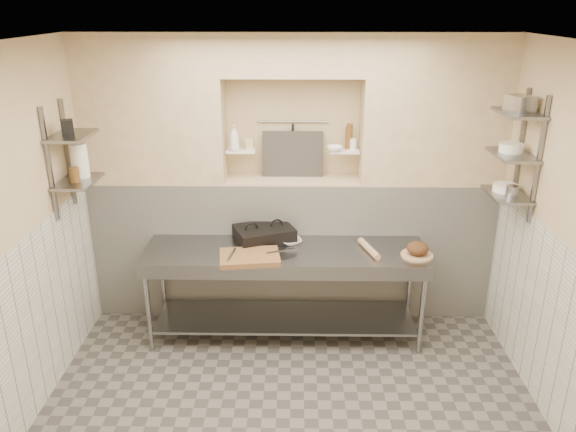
{
  "coord_description": "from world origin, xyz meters",
  "views": [
    {
      "loc": [
        0.04,
        -3.53,
        3.04
      ],
      "look_at": [
        -0.03,
        0.9,
        1.35
      ],
      "focal_mm": 35.0,
      "sensor_mm": 36.0,
      "label": 1
    }
  ],
  "objects_px": {
    "prep_table": "(285,276)",
    "bowl_alcove": "(335,149)",
    "rolling_pin": "(369,249)",
    "bread_loaf": "(417,248)",
    "panini_press": "(264,234)",
    "bottle_soap": "(234,138)",
    "cutting_board": "(250,257)",
    "mixing_bowl": "(291,241)",
    "jug_left": "(80,160)"
  },
  "relations": [
    {
      "from": "cutting_board",
      "to": "rolling_pin",
      "type": "height_order",
      "value": "rolling_pin"
    },
    {
      "from": "cutting_board",
      "to": "mixing_bowl",
      "type": "relative_size",
      "value": 2.7
    },
    {
      "from": "prep_table",
      "to": "mixing_bowl",
      "type": "height_order",
      "value": "mixing_bowl"
    },
    {
      "from": "prep_table",
      "to": "cutting_board",
      "type": "distance_m",
      "value": 0.46
    },
    {
      "from": "prep_table",
      "to": "mixing_bowl",
      "type": "xyz_separation_m",
      "value": [
        0.05,
        0.16,
        0.28
      ]
    },
    {
      "from": "mixing_bowl",
      "to": "bowl_alcove",
      "type": "distance_m",
      "value": 0.98
    },
    {
      "from": "mixing_bowl",
      "to": "bottle_soap",
      "type": "bearing_deg",
      "value": 146.91
    },
    {
      "from": "prep_table",
      "to": "bread_loaf",
      "type": "xyz_separation_m",
      "value": [
        1.19,
        -0.1,
        0.33
      ]
    },
    {
      "from": "mixing_bowl",
      "to": "rolling_pin",
      "type": "relative_size",
      "value": 0.5
    },
    {
      "from": "rolling_pin",
      "to": "bottle_soap",
      "type": "distance_m",
      "value": 1.64
    },
    {
      "from": "rolling_pin",
      "to": "jug_left",
      "type": "distance_m",
      "value": 2.68
    },
    {
      "from": "prep_table",
      "to": "jug_left",
      "type": "distance_m",
      "value": 2.1
    },
    {
      "from": "rolling_pin",
      "to": "bowl_alcove",
      "type": "xyz_separation_m",
      "value": [
        -0.31,
        0.52,
        0.81
      ]
    },
    {
      "from": "bread_loaf",
      "to": "jug_left",
      "type": "bearing_deg",
      "value": 178.91
    },
    {
      "from": "prep_table",
      "to": "bowl_alcove",
      "type": "height_order",
      "value": "bowl_alcove"
    },
    {
      "from": "rolling_pin",
      "to": "bread_loaf",
      "type": "relative_size",
      "value": 2.01
    },
    {
      "from": "panini_press",
      "to": "mixing_bowl",
      "type": "xyz_separation_m",
      "value": [
        0.25,
        -0.05,
        -0.05
      ]
    },
    {
      "from": "rolling_pin",
      "to": "jug_left",
      "type": "bearing_deg",
      "value": -179.3
    },
    {
      "from": "panini_press",
      "to": "bottle_soap",
      "type": "xyz_separation_m",
      "value": [
        -0.29,
        0.31,
        0.86
      ]
    },
    {
      "from": "bottle_soap",
      "to": "jug_left",
      "type": "xyz_separation_m",
      "value": [
        -1.29,
        -0.56,
        -0.07
      ]
    },
    {
      "from": "cutting_board",
      "to": "mixing_bowl",
      "type": "bearing_deg",
      "value": 45.12
    },
    {
      "from": "panini_press",
      "to": "mixing_bowl",
      "type": "distance_m",
      "value": 0.26
    },
    {
      "from": "rolling_pin",
      "to": "bottle_soap",
      "type": "relative_size",
      "value": 1.61
    },
    {
      "from": "bowl_alcove",
      "to": "panini_press",
      "type": "bearing_deg",
      "value": -155.52
    },
    {
      "from": "rolling_pin",
      "to": "bottle_soap",
      "type": "xyz_separation_m",
      "value": [
        -1.26,
        0.53,
        0.9
      ]
    },
    {
      "from": "mixing_bowl",
      "to": "jug_left",
      "type": "bearing_deg",
      "value": -173.65
    },
    {
      "from": "mixing_bowl",
      "to": "rolling_pin",
      "type": "distance_m",
      "value": 0.74
    },
    {
      "from": "cutting_board",
      "to": "bowl_alcove",
      "type": "height_order",
      "value": "bowl_alcove"
    },
    {
      "from": "panini_press",
      "to": "rolling_pin",
      "type": "relative_size",
      "value": 1.61
    },
    {
      "from": "rolling_pin",
      "to": "jug_left",
      "type": "xyz_separation_m",
      "value": [
        -2.55,
        -0.03,
        0.83
      ]
    },
    {
      "from": "bread_loaf",
      "to": "rolling_pin",
      "type": "bearing_deg",
      "value": 168.25
    },
    {
      "from": "bowl_alcove",
      "to": "jug_left",
      "type": "relative_size",
      "value": 0.51
    },
    {
      "from": "panini_press",
      "to": "bowl_alcove",
      "type": "distance_m",
      "value": 1.06
    },
    {
      "from": "panini_press",
      "to": "rolling_pin",
      "type": "bearing_deg",
      "value": -34.42
    },
    {
      "from": "bowl_alcove",
      "to": "jug_left",
      "type": "xyz_separation_m",
      "value": [
        -2.24,
        -0.56,
        0.02
      ]
    },
    {
      "from": "prep_table",
      "to": "rolling_pin",
      "type": "distance_m",
      "value": 0.82
    },
    {
      "from": "mixing_bowl",
      "to": "jug_left",
      "type": "distance_m",
      "value": 2.02
    },
    {
      "from": "panini_press",
      "to": "jug_left",
      "type": "xyz_separation_m",
      "value": [
        -1.57,
        -0.25,
        0.79
      ]
    },
    {
      "from": "prep_table",
      "to": "bowl_alcove",
      "type": "relative_size",
      "value": 17.13
    },
    {
      "from": "mixing_bowl",
      "to": "cutting_board",
      "type": "bearing_deg",
      "value": -134.88
    },
    {
      "from": "cutting_board",
      "to": "mixing_bowl",
      "type": "height_order",
      "value": "same"
    },
    {
      "from": "bowl_alcove",
      "to": "jug_left",
      "type": "distance_m",
      "value": 2.31
    },
    {
      "from": "prep_table",
      "to": "jug_left",
      "type": "relative_size",
      "value": 8.79
    },
    {
      "from": "jug_left",
      "to": "bottle_soap",
      "type": "bearing_deg",
      "value": 23.45
    },
    {
      "from": "bread_loaf",
      "to": "bottle_soap",
      "type": "relative_size",
      "value": 0.8
    },
    {
      "from": "bread_loaf",
      "to": "cutting_board",
      "type": "bearing_deg",
      "value": -176.06
    },
    {
      "from": "panini_press",
      "to": "cutting_board",
      "type": "relative_size",
      "value": 1.2
    },
    {
      "from": "bread_loaf",
      "to": "bowl_alcove",
      "type": "height_order",
      "value": "bowl_alcove"
    },
    {
      "from": "cutting_board",
      "to": "bread_loaf",
      "type": "bearing_deg",
      "value": 3.94
    },
    {
      "from": "bottle_soap",
      "to": "bread_loaf",
      "type": "bearing_deg",
      "value": -20.04
    }
  ]
}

